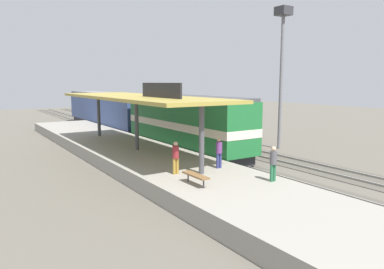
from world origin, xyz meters
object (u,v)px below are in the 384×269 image
at_px(locomotive, 185,123).
at_px(light_mast, 282,48).
at_px(freight_car, 192,119).
at_px(person_waiting, 219,151).
at_px(platform_bench, 196,176).
at_px(passenger_carriage_single, 106,110).
at_px(person_boarding, 176,156).
at_px(person_walking, 273,162).

xyz_separation_m(locomotive, light_mast, (7.80, -2.74, 5.99)).
relative_size(locomotive, light_mast, 1.23).
bearing_deg(freight_car, person_waiting, -118.01).
bearing_deg(person_waiting, platform_bench, -144.91).
relative_size(passenger_carriage_single, freight_car, 1.67).
xyz_separation_m(freight_car, light_mast, (3.20, -8.63, 6.43)).
xyz_separation_m(platform_bench, freight_car, (10.60, 16.49, 0.63)).
bearing_deg(person_boarding, person_waiting, -3.81).
bearing_deg(platform_bench, light_mast, 29.65).
bearing_deg(passenger_carriage_single, platform_bench, -101.85).
height_order(passenger_carriage_single, light_mast, light_mast).
height_order(platform_bench, light_mast, light_mast).
bearing_deg(person_walking, platform_bench, 156.02).
relative_size(locomotive, person_boarding, 8.44).
distance_m(passenger_carriage_single, person_boarding, 26.99).
xyz_separation_m(freight_car, person_walking, (-7.15, -18.02, -0.12)).
bearing_deg(person_waiting, locomotive, 70.19).
bearing_deg(passenger_carriage_single, person_boarding, -102.31).
xyz_separation_m(passenger_carriage_single, person_walking, (-2.55, -30.13, -0.46)).
distance_m(person_waiting, person_boarding, 2.68).
height_order(freight_car, light_mast, light_mast).
xyz_separation_m(locomotive, person_waiting, (-3.08, -8.54, -0.56)).
distance_m(passenger_carriage_single, person_walking, 30.24).
bearing_deg(person_boarding, person_walking, -49.62).
xyz_separation_m(platform_bench, person_waiting, (2.92, 2.05, 0.51)).
height_order(light_mast, person_boarding, light_mast).
xyz_separation_m(person_walking, person_boarding, (-3.20, 3.76, 0.00)).
bearing_deg(person_walking, locomotive, 78.11).
xyz_separation_m(passenger_carriage_single, person_boarding, (-5.76, -26.36, -0.46)).
relative_size(platform_bench, freight_car, 0.14).
height_order(locomotive, passenger_carriage_single, locomotive).
xyz_separation_m(locomotive, passenger_carriage_single, (0.00, 18.00, -0.10)).
bearing_deg(platform_bench, person_walking, -23.98).
bearing_deg(person_walking, passenger_carriage_single, 85.15).
height_order(platform_bench, person_boarding, person_boarding).
xyz_separation_m(freight_car, person_waiting, (-7.68, -14.43, -0.12)).
height_order(person_waiting, person_walking, same).
bearing_deg(person_waiting, freight_car, 61.99).
bearing_deg(person_boarding, locomotive, 55.47).
bearing_deg(person_boarding, freight_car, 54.00).
height_order(platform_bench, person_waiting, person_waiting).
distance_m(passenger_carriage_single, freight_car, 12.96).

